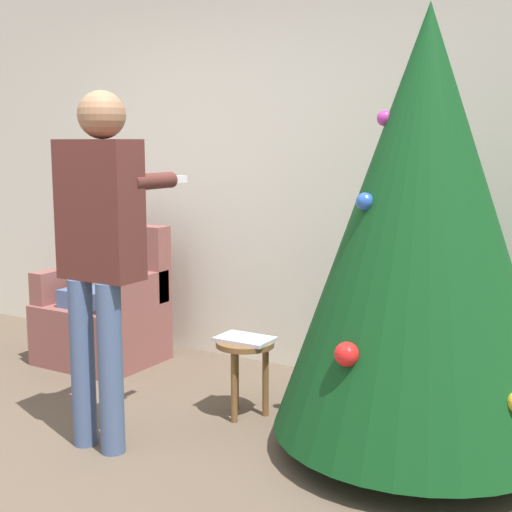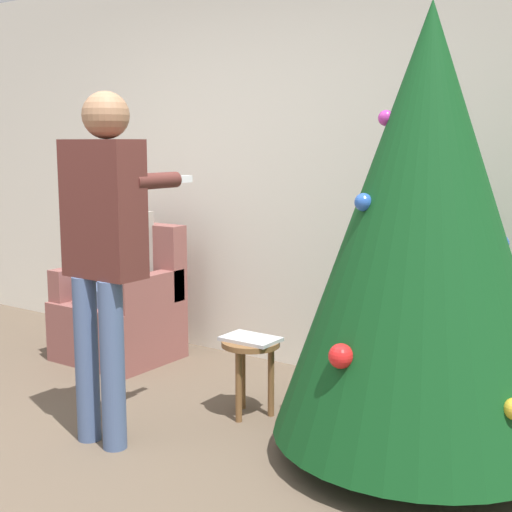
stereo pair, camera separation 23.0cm
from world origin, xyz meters
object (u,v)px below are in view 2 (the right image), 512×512
at_px(person_seated, 118,264).
at_px(person_standing, 104,236).
at_px(christmas_tree, 425,226).
at_px(armchair, 122,311).
at_px(side_stool, 251,356).

bearing_deg(person_seated, person_standing, -46.63).
distance_m(christmas_tree, person_seated, 2.41).
height_order(armchair, person_seated, person_seated).
height_order(christmas_tree, side_stool, christmas_tree).
bearing_deg(person_seated, armchair, 90.00).
height_order(christmas_tree, person_standing, christmas_tree).
relative_size(armchair, person_seated, 0.76).
bearing_deg(side_stool, armchair, 164.62).
bearing_deg(armchair, side_stool, -15.38).
relative_size(person_seated, person_standing, 0.70).
relative_size(armchair, person_standing, 0.54).
height_order(armchair, person_standing, person_standing).
xyz_separation_m(person_seated, person_standing, (0.98, -1.04, 0.38)).
bearing_deg(side_stool, christmas_tree, 2.03).
bearing_deg(christmas_tree, armchair, 171.62).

